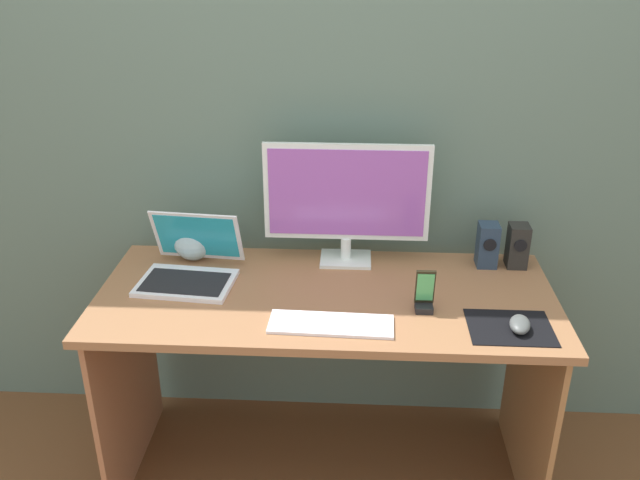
# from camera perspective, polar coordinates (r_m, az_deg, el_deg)

# --- Properties ---
(ground_plane) EXTENTS (8.00, 8.00, 0.00)m
(ground_plane) POSITION_cam_1_polar(r_m,az_deg,el_deg) (2.64, 0.44, -18.97)
(ground_plane) COLOR brown
(wall_back) EXTENTS (6.00, 0.04, 2.50)m
(wall_back) POSITION_cam_1_polar(r_m,az_deg,el_deg) (2.37, 1.02, 10.80)
(wall_back) COLOR slate
(wall_back) RESTS_ON ground_plane
(desk) EXTENTS (1.49, 0.65, 0.75)m
(desk) POSITION_cam_1_polar(r_m,az_deg,el_deg) (2.26, 0.49, -7.95)
(desk) COLOR #9E6943
(desk) RESTS_ON ground_plane
(monitor) EXTENTS (0.57, 0.14, 0.43)m
(monitor) POSITION_cam_1_polar(r_m,az_deg,el_deg) (2.29, 2.30, 3.57)
(monitor) COLOR white
(monitor) RESTS_ON desk
(speaker_right) EXTENTS (0.07, 0.08, 0.16)m
(speaker_right) POSITION_cam_1_polar(r_m,az_deg,el_deg) (2.42, 16.53, -0.48)
(speaker_right) COLOR black
(speaker_right) RESTS_ON desk
(speaker_near_monitor) EXTENTS (0.07, 0.08, 0.16)m
(speaker_near_monitor) POSITION_cam_1_polar(r_m,az_deg,el_deg) (2.40, 14.12, -0.42)
(speaker_near_monitor) COLOR #28394E
(speaker_near_monitor) RESTS_ON desk
(laptop) EXTENTS (0.33, 0.32, 0.21)m
(laptop) POSITION_cam_1_polar(r_m,az_deg,el_deg) (2.29, -11.06, -2.26)
(laptop) COLOR white
(laptop) RESTS_ON desk
(fishbowl) EXTENTS (0.14, 0.14, 0.14)m
(fishbowl) POSITION_cam_1_polar(r_m,az_deg,el_deg) (2.43, -10.78, -0.07)
(fishbowl) COLOR silver
(fishbowl) RESTS_ON desk
(keyboard_external) EXTENTS (0.38, 0.14, 0.01)m
(keyboard_external) POSITION_cam_1_polar(r_m,az_deg,el_deg) (2.01, 0.95, -7.21)
(keyboard_external) COLOR white
(keyboard_external) RESTS_ON desk
(mousepad) EXTENTS (0.25, 0.20, 0.00)m
(mousepad) POSITION_cam_1_polar(r_m,az_deg,el_deg) (2.08, 15.92, -7.20)
(mousepad) COLOR black
(mousepad) RESTS_ON desk
(mouse) EXTENTS (0.08, 0.11, 0.04)m
(mouse) POSITION_cam_1_polar(r_m,az_deg,el_deg) (2.07, 16.71, -6.92)
(mouse) COLOR #545857
(mouse) RESTS_ON mousepad
(phone_in_dock) EXTENTS (0.06, 0.05, 0.14)m
(phone_in_dock) POSITION_cam_1_polar(r_m,az_deg,el_deg) (2.09, 8.92, -4.76)
(phone_in_dock) COLOR black
(phone_in_dock) RESTS_ON desk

